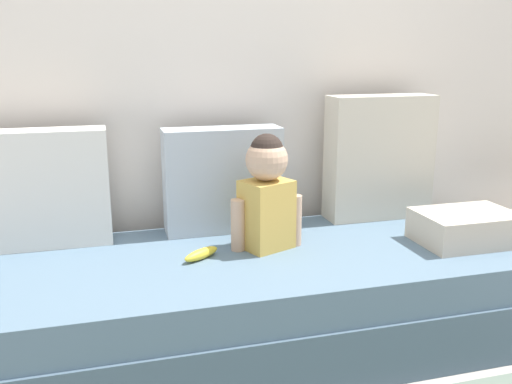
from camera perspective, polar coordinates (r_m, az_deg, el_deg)
The scene contains 9 objects.
ground_plane at distance 2.35m, azimuth -1.44°, elevation -15.35°, with size 12.00×12.00×0.00m, color #B2ADA3.
back_wall at distance 2.59m, azimuth -4.75°, elevation 14.05°, with size 5.63×0.10×2.30m, color silver.
couch at distance 2.26m, azimuth -1.47°, elevation -11.14°, with size 2.43×0.86×0.39m.
throw_pillow_left at distance 2.38m, azimuth -21.42°, elevation 0.30°, with size 0.54×0.16×0.47m, color silver.
throw_pillow_center at distance 2.42m, azimuth -3.45°, elevation 1.26°, with size 0.51×0.16×0.46m, color #B2BCC6.
throw_pillow_right at distance 2.67m, azimuth 12.55°, elevation 3.50°, with size 0.50×0.16×0.58m, color beige.
toddler at distance 2.19m, azimuth 1.09°, elevation 0.14°, with size 0.30×0.21×0.47m.
banana at distance 2.14m, azimuth -5.66°, elevation -6.36°, with size 0.17×0.04×0.04m, color yellow.
folded_blanket at distance 2.46m, azimuth 20.80°, elevation -3.42°, with size 0.40×0.28×0.13m, color beige.
Camera 1 is at (-0.49, -1.98, 1.16)m, focal length 38.84 mm.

